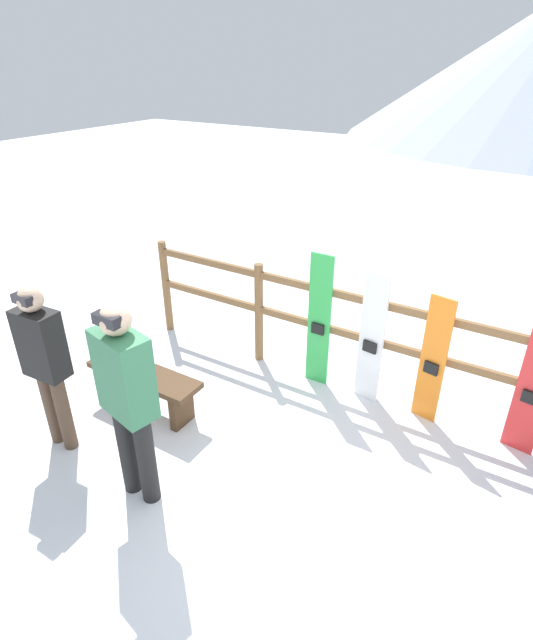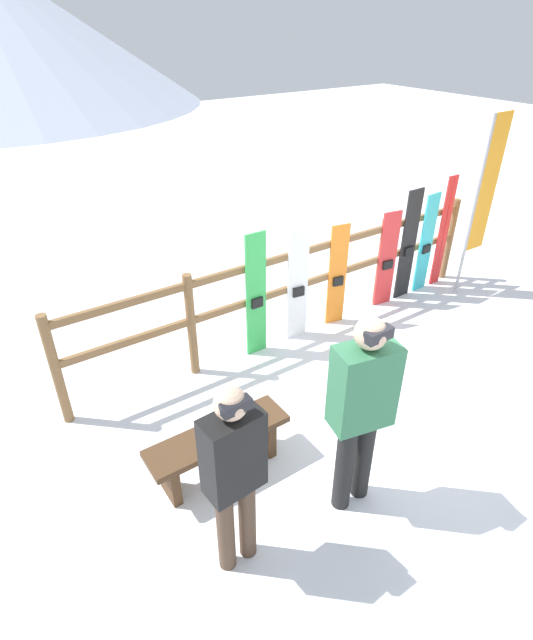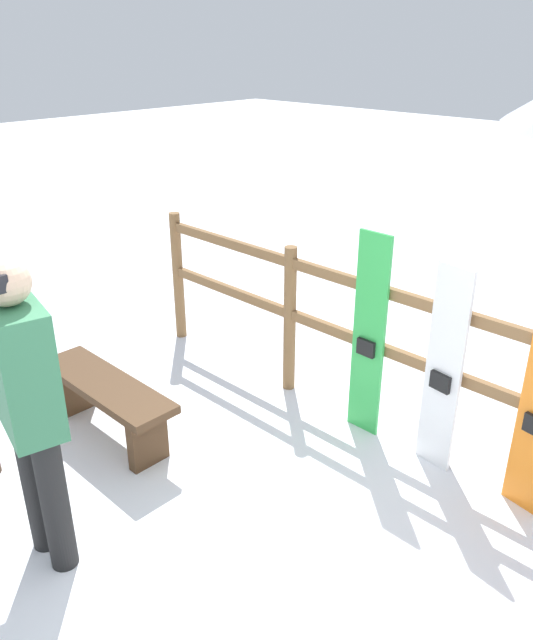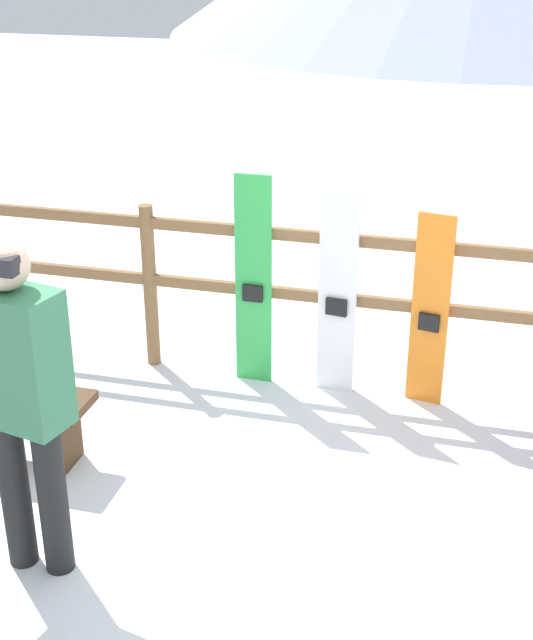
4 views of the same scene
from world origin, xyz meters
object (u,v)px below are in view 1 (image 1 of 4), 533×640
object	(u,v)px
bench	(144,382)
snowboard_orange	(433,361)
person_black	(45,358)
snowboard_white	(371,340)
snowboard_green	(319,322)
snowboard_red	(533,391)
person_plaid_green	(127,393)

from	to	relation	value
bench	snowboard_orange	xyz separation A→B (m)	(2.52, 1.38, 0.34)
bench	person_black	bearing A→B (deg)	-110.57
snowboard_white	snowboard_green	bearing A→B (deg)	179.99
snowboard_white	bench	bearing A→B (deg)	-143.85
bench	snowboard_white	size ratio (longest dim) A/B	0.88
snowboard_red	person_black	bearing A→B (deg)	-149.44
snowboard_green	person_black	bearing A→B (deg)	-126.04
person_black	snowboard_red	bearing A→B (deg)	30.56
person_black	snowboard_white	xyz separation A→B (m)	(2.19, 2.19, -0.24)
person_black	snowboard_white	world-z (taller)	person_black
bench	snowboard_orange	bearing A→B (deg)	28.68
bench	snowboard_orange	distance (m)	2.89
snowboard_white	snowboard_orange	world-z (taller)	snowboard_white
snowboard_white	snowboard_orange	size ratio (longest dim) A/B	1.07
person_black	snowboard_green	size ratio (longest dim) A/B	1.07
snowboard_green	snowboard_white	size ratio (longest dim) A/B	1.06
snowboard_red	bench	bearing A→B (deg)	-157.98
bench	snowboard_red	world-z (taller)	snowboard_red
bench	person_black	xyz separation A→B (m)	(-0.31, -0.81, 0.62)
person_plaid_green	snowboard_orange	world-z (taller)	person_plaid_green
snowboard_white	snowboard_orange	bearing A→B (deg)	-0.01
bench	snowboard_green	bearing A→B (deg)	46.90
person_plaid_green	snowboard_red	world-z (taller)	person_plaid_green
snowboard_orange	snowboard_red	world-z (taller)	snowboard_orange
snowboard_white	snowboard_red	world-z (taller)	snowboard_white
person_plaid_green	snowboard_orange	size ratio (longest dim) A/B	1.31
person_black	snowboard_white	size ratio (longest dim) A/B	1.13
person_black	snowboard_orange	distance (m)	3.58
person_plaid_green	snowboard_orange	xyz separation A→B (m)	(1.75, 2.25, -0.36)
snowboard_orange	snowboard_red	xyz separation A→B (m)	(0.89, -0.00, -0.01)
person_black	person_plaid_green	world-z (taller)	person_plaid_green
person_plaid_green	snowboard_orange	distance (m)	2.87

